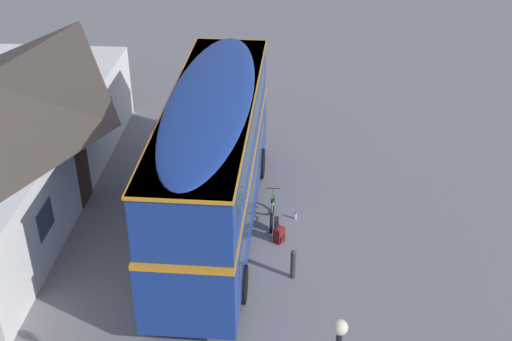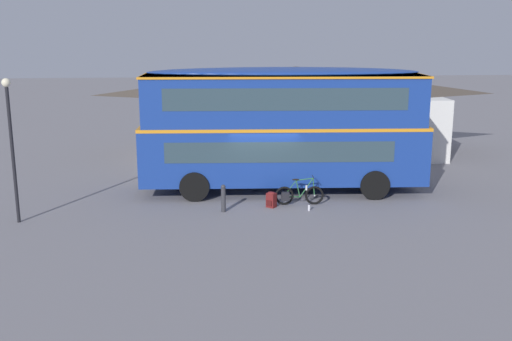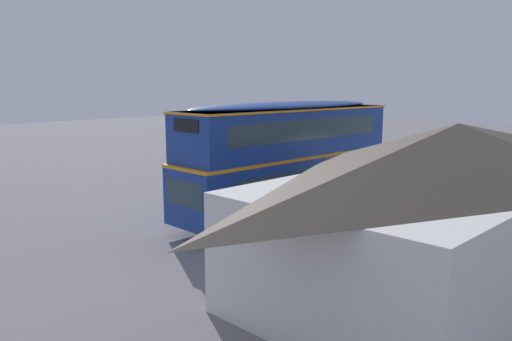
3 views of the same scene
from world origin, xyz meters
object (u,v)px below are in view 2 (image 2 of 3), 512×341
at_px(water_bottle_clear_plastic, 309,208).
at_px(backpack_on_ground, 271,199).
at_px(double_decker_bus, 283,124).
at_px(touring_bicycle, 298,195).
at_px(street_lamp, 11,135).
at_px(kerb_bollard, 223,198).

bearing_deg(water_bottle_clear_plastic, backpack_on_ground, 156.40).
relative_size(double_decker_bus, touring_bicycle, 6.16).
height_order(double_decker_bus, street_lamp, double_decker_bus).
distance_m(street_lamp, kerb_bollard, 7.16).
bearing_deg(water_bottle_clear_plastic, kerb_bollard, 177.01).
xyz_separation_m(touring_bicycle, backpack_on_ground, (-0.98, -0.20, -0.08)).
bearing_deg(backpack_on_ground, kerb_bollard, -167.00).
relative_size(touring_bicycle, street_lamp, 0.38).
bearing_deg(double_decker_bus, water_bottle_clear_plastic, -77.49).
xyz_separation_m(backpack_on_ground, water_bottle_clear_plastic, (1.26, -0.55, -0.18)).
height_order(backpack_on_ground, water_bottle_clear_plastic, backpack_on_ground).
relative_size(backpack_on_ground, kerb_bollard, 0.58).
bearing_deg(double_decker_bus, backpack_on_ground, -108.47).
xyz_separation_m(double_decker_bus, street_lamp, (-9.12, -2.97, 0.24)).
bearing_deg(water_bottle_clear_plastic, touring_bicycle, 110.57).
relative_size(water_bottle_clear_plastic, kerb_bollard, 0.25).
xyz_separation_m(double_decker_bus, kerb_bollard, (-2.40, -2.44, -2.15)).
height_order(backpack_on_ground, street_lamp, street_lamp).
relative_size(double_decker_bus, backpack_on_ground, 19.18).
bearing_deg(touring_bicycle, double_decker_bus, 99.04).
bearing_deg(touring_bicycle, water_bottle_clear_plastic, -69.43).
bearing_deg(kerb_bollard, street_lamp, -175.52).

